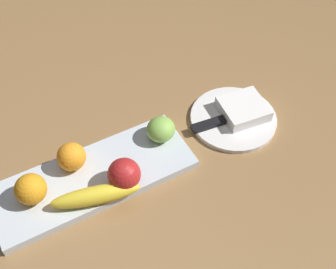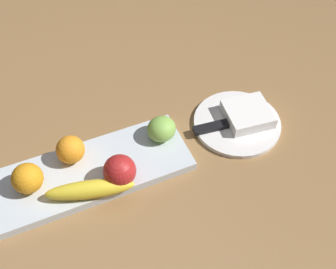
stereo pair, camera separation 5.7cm
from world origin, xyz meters
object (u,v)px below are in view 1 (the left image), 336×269
at_px(apple, 124,174).
at_px(banana, 96,195).
at_px(folded_napkin, 243,109).
at_px(dinner_plate, 233,118).
at_px(orange_near_banana, 69,158).
at_px(fruit_tray, 94,177).
at_px(knife, 213,122).
at_px(grape_bunch, 161,129).
at_px(orange_near_apple, 31,189).

height_order(apple, banana, apple).
bearing_deg(folded_napkin, dinner_plate, 180.00).
bearing_deg(apple, banana, -172.67).
relative_size(orange_near_banana, dinner_plate, 0.30).
xyz_separation_m(fruit_tray, banana, (-0.02, -0.07, 0.03)).
bearing_deg(knife, dinner_plate, -0.54).
bearing_deg(folded_napkin, banana, -171.27).
bearing_deg(grape_bunch, orange_near_apple, -176.88).
distance_m(dinner_plate, folded_napkin, 0.04).
distance_m(orange_near_apple, knife, 0.46).
bearing_deg(knife, fruit_tray, -172.09).
distance_m(banana, knife, 0.35).
bearing_deg(fruit_tray, orange_near_banana, 127.21).
xyz_separation_m(orange_near_apple, dinner_plate, (0.52, -0.01, -0.05)).
relative_size(apple, grape_bunch, 1.04).
bearing_deg(orange_near_apple, folded_napkin, -0.65).
bearing_deg(orange_near_apple, banana, -32.05).
relative_size(grape_bunch, folded_napkin, 0.63).
relative_size(grape_bunch, dinner_plate, 0.32).
relative_size(fruit_tray, orange_near_apple, 6.73).
bearing_deg(orange_near_banana, banana, -82.18).
bearing_deg(grape_bunch, orange_near_banana, 174.32).
xyz_separation_m(banana, orange_near_apple, (-0.12, 0.07, 0.01)).
bearing_deg(apple, grape_bunch, 31.30).
xyz_separation_m(apple, orange_near_banana, (-0.09, 0.10, -0.00)).
distance_m(orange_near_banana, folded_napkin, 0.45).
relative_size(orange_near_banana, knife, 0.36).
bearing_deg(folded_napkin, fruit_tray, 180.00).
height_order(grape_bunch, knife, grape_bunch).
distance_m(orange_near_banana, dinner_plate, 0.42).
xyz_separation_m(grape_bunch, dinner_plate, (0.20, -0.02, -0.04)).
relative_size(orange_near_apple, dinner_plate, 0.31).
bearing_deg(apple, folded_napkin, 9.01).
height_order(grape_bunch, dinner_plate, grape_bunch).
bearing_deg(banana, orange_near_apple, -16.91).
bearing_deg(orange_near_banana, knife, -6.05).
bearing_deg(apple, fruit_tray, 132.96).
height_order(orange_near_banana, knife, orange_near_banana).
bearing_deg(orange_near_apple, grape_bunch, 3.12).
bearing_deg(orange_near_apple, knife, 0.14).
bearing_deg(grape_bunch, folded_napkin, -5.96).
xyz_separation_m(grape_bunch, folded_napkin, (0.23, -0.02, -0.02)).
xyz_separation_m(orange_near_apple, grape_bunch, (0.32, 0.02, -0.01)).
height_order(fruit_tray, banana, banana).
bearing_deg(banana, orange_near_banana, -67.04).
bearing_deg(orange_near_apple, dinner_plate, -0.68).
distance_m(orange_near_banana, grape_bunch, 0.22).
xyz_separation_m(banana, knife, (0.34, 0.07, -0.03)).
xyz_separation_m(orange_near_banana, folded_napkin, (0.45, -0.05, -0.03)).
relative_size(fruit_tray, apple, 6.27).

